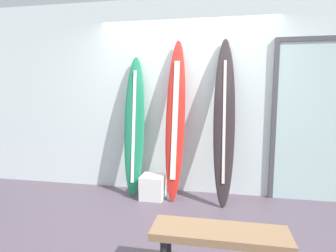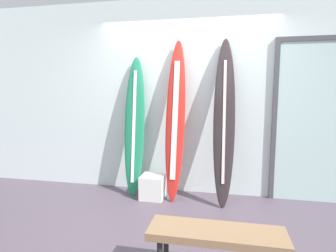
% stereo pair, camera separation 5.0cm
% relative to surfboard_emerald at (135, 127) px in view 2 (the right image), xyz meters
% --- Properties ---
extents(ground, '(8.00, 8.00, 0.04)m').
position_rel_surfboard_emerald_xyz_m(ground, '(0.72, -0.98, -1.00)').
color(ground, '#534754').
extents(wall_back, '(7.20, 0.20, 2.80)m').
position_rel_surfboard_emerald_xyz_m(wall_back, '(0.72, 0.32, 0.42)').
color(wall_back, silver).
rests_on(wall_back, ground).
extents(surfboard_emerald, '(0.31, 0.40, 1.99)m').
position_rel_surfboard_emerald_xyz_m(surfboard_emerald, '(0.00, 0.00, 0.00)').
color(surfboard_emerald, '#1C744F').
rests_on(surfboard_emerald, ground).
extents(surfboard_crimson, '(0.29, 0.47, 2.20)m').
position_rel_surfboard_emerald_xyz_m(surfboard_crimson, '(0.60, -0.03, 0.11)').
color(surfboard_crimson, red).
rests_on(surfboard_crimson, ground).
extents(surfboard_charcoal, '(0.29, 0.54, 2.21)m').
position_rel_surfboard_emerald_xyz_m(surfboard_charcoal, '(1.26, -0.07, 0.11)').
color(surfboard_charcoal, '#2B2325').
rests_on(surfboard_charcoal, ground).
extents(display_block_left, '(0.33, 0.33, 0.33)m').
position_rel_surfboard_emerald_xyz_m(display_block_left, '(0.30, -0.13, -0.82)').
color(display_block_left, silver).
rests_on(display_block_left, ground).
extents(glass_door, '(1.04, 0.06, 2.20)m').
position_rel_surfboard_emerald_xyz_m(glass_door, '(2.42, 0.20, 0.15)').
color(glass_door, silver).
rests_on(glass_door, ground).
extents(bench, '(1.03, 0.32, 0.46)m').
position_rel_surfboard_emerald_xyz_m(bench, '(1.23, -1.77, -0.58)').
color(bench, '#8A6949').
rests_on(bench, ground).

